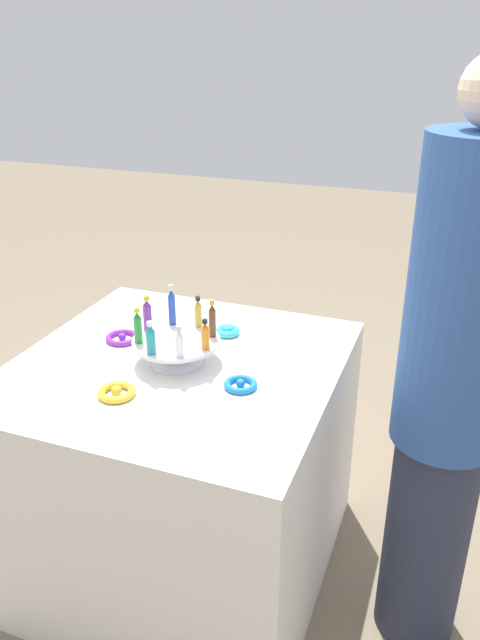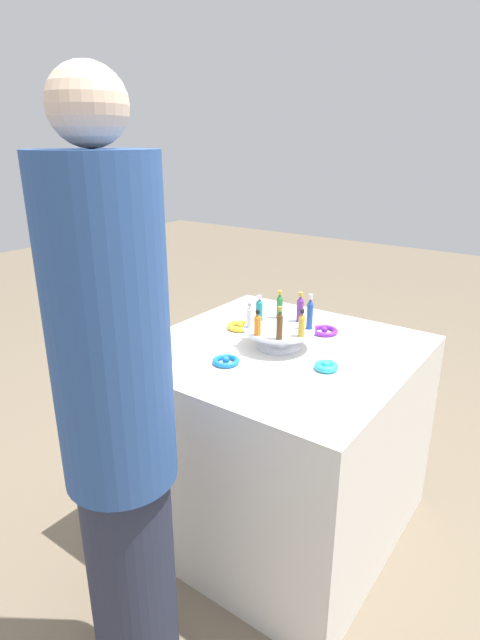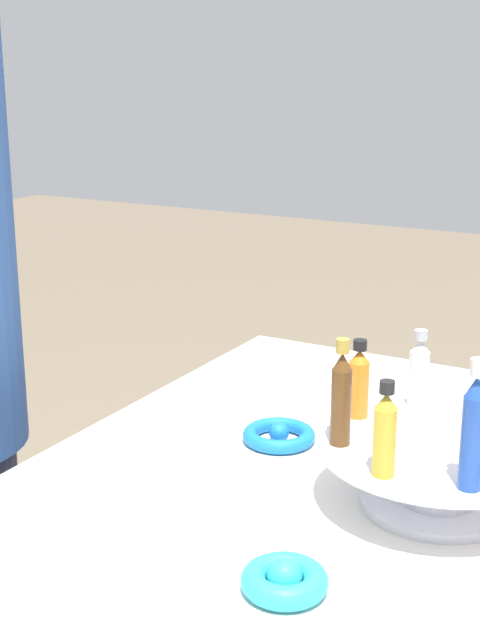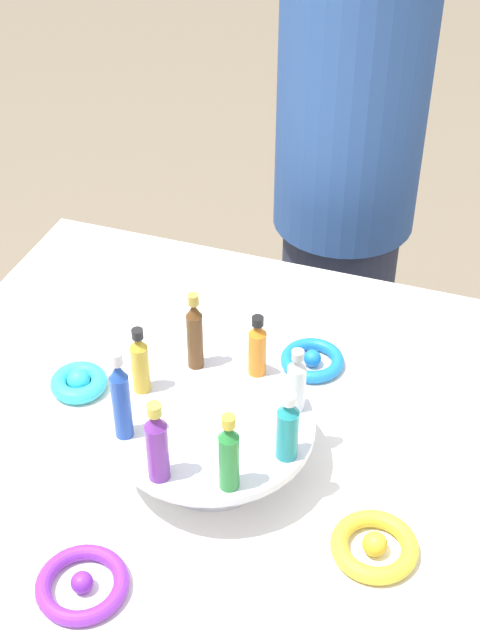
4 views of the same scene
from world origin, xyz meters
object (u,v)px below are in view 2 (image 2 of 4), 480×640
bottle_green (280,305)px  bottle_clear (250,316)px  bottle_brown (280,324)px  ribbon_bow_purple (324,331)px  display_stand (279,335)px  bottle_blue (310,313)px  ribbon_bow_teal (326,366)px  person_figure (118,427)px  ribbon_bow_blue (226,361)px  bottle_purple (300,308)px  bottle_teal (259,309)px  bottle_gold (302,324)px  bottle_orange (258,324)px  ribbon_bow_gold (240,326)px

bottle_green → bottle_clear: (0.04, 0.15, -0.01)m
bottle_brown → ribbon_bow_purple: 0.35m
display_stand → bottle_blue: size_ratio=2.00×
ribbon_bow_teal → person_figure: 0.75m
ribbon_bow_blue → bottle_brown: bearing=-133.0°
bottle_blue → ribbon_bow_purple: 0.22m
bottle_purple → bottle_brown: bearing=99.1°
bottle_teal → bottle_brown: size_ratio=0.84×
bottle_gold → person_figure: size_ratio=0.06×
bottle_green → ribbon_bow_blue: 0.35m
bottle_orange → ribbon_bow_blue: (0.05, 0.13, -0.11)m
ribbon_bow_blue → bottle_blue: bearing=-119.7°
bottle_gold → bottle_blue: bottle_blue is taller
bottle_purple → bottle_orange: bearing=76.6°
bottle_teal → person_figure: size_ratio=0.06×
bottle_gold → ribbon_bow_gold: 0.37m
person_figure → bottle_purple: bearing=-1.7°
bottle_blue → ribbon_bow_purple: (0.02, -0.17, -0.13)m
bottle_clear → bottle_blue: (-0.19, -0.12, 0.02)m
bottle_brown → bottle_gold: (-0.05, -0.07, -0.01)m
ribbon_bow_blue → bottle_teal: bearing=-82.2°
bottle_clear → ribbon_bow_blue: bearing=97.1°
bottle_green → bottle_teal: (0.05, 0.07, -0.01)m
display_stand → bottle_brown: 0.14m
bottle_brown → bottle_gold: 0.08m
display_stand → ribbon_bow_blue: size_ratio=2.78×
bottle_blue → ribbon_bow_teal: bearing=137.0°
bottle_gold → ribbon_bow_gold: (0.34, -0.10, -0.11)m
bottle_orange → bottle_brown: bearing=-170.9°
display_stand → bottle_gold: 0.13m
bottle_gold → ribbon_bow_purple: 0.28m
bottle_clear → ribbon_bow_blue: bottle_clear is taller
bottle_orange → ribbon_bow_blue: bearing=69.8°
bottle_orange → bottle_teal: bearing=-58.4°
bottle_purple → bottle_brown: (-0.03, 0.20, 0.00)m
bottle_teal → ribbon_bow_purple: size_ratio=0.92×
display_stand → person_figure: 0.78m
bottle_clear → bottle_brown: bearing=166.6°
display_stand → bottle_blue: (-0.09, -0.06, 0.09)m
bottle_purple → bottle_blue: bearing=144.1°
bottle_clear → bottle_blue: size_ratio=0.72×
display_stand → person_figure: bearing=90.9°
ribbon_bow_blue → person_figure: (-0.08, 0.55, 0.05)m
display_stand → bottle_teal: bottle_teal is taller
bottle_orange → bottle_blue: (-0.12, -0.16, 0.02)m
bottle_green → ribbon_bow_purple: size_ratio=1.03×
bottle_brown → ribbon_bow_gold: (0.29, -0.17, -0.12)m
display_stand → person_figure: person_figure is taller
bottle_clear → bottle_gold: size_ratio=0.95×
bottle_green → person_figure: bearing=94.5°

